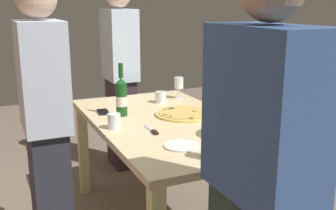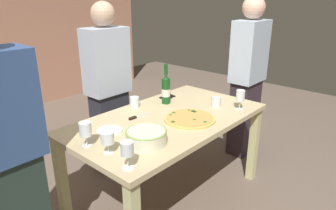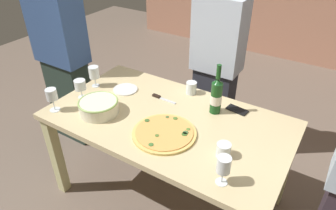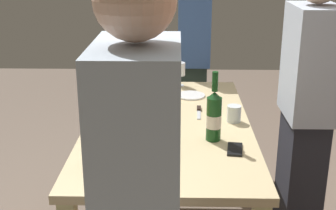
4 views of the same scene
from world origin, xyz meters
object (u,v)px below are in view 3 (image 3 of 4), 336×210
at_px(cell_phone, 237,110).
at_px(person_guest_right, 63,59).
at_px(wine_glass_far_right, 80,85).
at_px(person_guest_left, 217,66).
at_px(wine_glass_by_bottle, 94,73).
at_px(wine_glass_far_left, 224,165).
at_px(cup_amber, 191,88).
at_px(side_plate, 125,89).
at_px(serving_bowl, 99,106).
at_px(dining_table, 168,129).
at_px(pizza, 164,133).
at_px(cup_ceramic, 223,150).
at_px(pizza_knife, 161,98).
at_px(wine_glass_near_pizza, 52,96).
at_px(wine_bottle, 216,95).

distance_m(cell_phone, person_guest_right, 1.55).
xyz_separation_m(wine_glass_far_right, person_guest_left, (0.68, 0.87, -0.03)).
relative_size(wine_glass_by_bottle, wine_glass_far_left, 0.98).
relative_size(cup_amber, side_plate, 0.50).
bearing_deg(wine_glass_by_bottle, cup_amber, 23.63).
height_order(serving_bowl, side_plate, serving_bowl).
bearing_deg(wine_glass_far_right, wine_glass_by_bottle, 100.52).
relative_size(dining_table, pizza, 4.02).
distance_m(cup_ceramic, person_guest_left, 1.01).
distance_m(cell_phone, pizza_knife, 0.55).
xyz_separation_m(cup_ceramic, cell_phone, (-0.10, 0.47, -0.04)).
relative_size(pizza, person_guest_left, 0.25).
bearing_deg(side_plate, cup_ceramic, -16.95).
bearing_deg(person_guest_left, wine_glass_far_right, -37.73).
height_order(wine_glass_near_pizza, wine_glass_far_right, wine_glass_near_pizza).
xyz_separation_m(cup_amber, person_guest_left, (0.03, 0.39, 0.02)).
height_order(serving_bowl, wine_glass_far_left, wine_glass_far_left).
xyz_separation_m(dining_table, wine_glass_far_left, (0.53, -0.33, 0.21)).
xyz_separation_m(dining_table, wine_glass_by_bottle, (-0.71, 0.06, 0.20)).
bearing_deg(dining_table, person_guest_right, 171.75).
bearing_deg(cell_phone, dining_table, -39.77).
xyz_separation_m(wine_glass_far_left, cell_phone, (-0.17, 0.66, -0.11)).
height_order(side_plate, person_guest_left, person_guest_left).
height_order(cup_amber, pizza_knife, cup_amber).
xyz_separation_m(wine_glass_far_left, cup_amber, (-0.55, 0.70, -0.07)).
bearing_deg(person_guest_left, pizza, 4.62).
height_order(wine_glass_far_left, cup_amber, wine_glass_far_left).
distance_m(pizza, cup_ceramic, 0.39).
height_order(wine_bottle, person_guest_right, person_guest_right).
bearing_deg(wine_glass_far_right, person_guest_right, 150.61).
bearing_deg(person_guest_right, side_plate, 5.40).
xyz_separation_m(serving_bowl, wine_glass_by_bottle, (-0.28, 0.26, 0.06)).
bearing_deg(pizza_knife, pizza, -53.75).
bearing_deg(cup_amber, serving_bowl, -126.05).
bearing_deg(pizza, dining_table, 114.70).
height_order(wine_bottle, wine_glass_far_right, wine_bottle).
height_order(pizza_knife, person_guest_left, person_guest_left).
distance_m(pizza_knife, person_guest_right, 1.01).
relative_size(serving_bowl, cup_amber, 2.92).
xyz_separation_m(cup_amber, pizza_knife, (-0.15, -0.19, -0.04)).
xyz_separation_m(wine_glass_by_bottle, pizza_knife, (0.53, 0.11, -0.10)).
bearing_deg(wine_bottle, person_guest_left, 113.64).
relative_size(pizza, pizza_knife, 1.99).
xyz_separation_m(dining_table, wine_bottle, (0.23, 0.23, 0.22)).
height_order(serving_bowl, cell_phone, serving_bowl).
bearing_deg(wine_bottle, cell_phone, 37.37).
height_order(wine_glass_by_bottle, pizza_knife, wine_glass_by_bottle).
bearing_deg(person_guest_left, wine_glass_by_bottle, -45.61).
height_order(cell_phone, person_guest_right, person_guest_right).
height_order(pizza, cup_ceramic, cup_ceramic).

